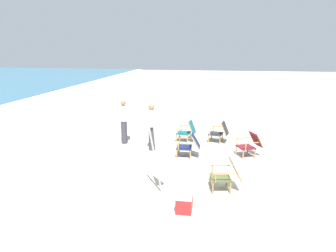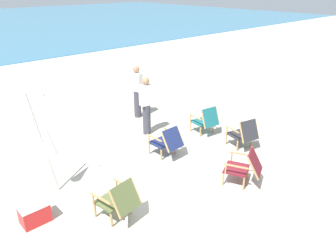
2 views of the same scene
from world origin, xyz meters
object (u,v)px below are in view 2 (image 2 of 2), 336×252
Objects in this scene: umbrella_furled_white at (43,129)px; cooler_box at (34,213)px; beach_chair_front_right at (167,141)px; beach_chair_back_right at (245,166)px; person_by_waterline at (137,91)px; beach_chair_far_center at (118,199)px; person_near_chairs at (146,106)px; beach_chair_front_left at (244,133)px; beach_chair_mid_center at (206,120)px.

cooler_box is (-0.67, -0.75, -1.17)m from umbrella_furled_white.
beach_chair_front_right is at bearing -11.42° from umbrella_furled_white.
beach_chair_back_right is at bearing -25.17° from cooler_box.
beach_chair_far_center is at bearing -131.44° from person_by_waterline.
person_near_chairs reaches higher than beach_chair_front_right.
beach_chair_front_left is at bearing 2.31° from beach_chair_far_center.
person_by_waterline reaches higher than beach_chair_front_right.
beach_chair_far_center reaches higher than beach_chair_back_right.
beach_chair_front_left is at bearing -29.66° from beach_chair_front_right.
person_near_chairs is 1.00× the size of person_by_waterline.
beach_chair_front_left is 4.77m from umbrella_furled_white.
beach_chair_mid_center is 0.50× the size of person_by_waterline.
person_near_chairs is (2.67, 2.50, 0.41)m from beach_chair_far_center.
person_near_chairs reaches higher than cooler_box.
beach_chair_far_center is 0.39× the size of umbrella_furled_white.
beach_chair_front_right is 0.96× the size of beach_chair_mid_center.
beach_chair_front_left is at bearing -86.79° from beach_chair_mid_center.
umbrella_furled_white is (-0.49, 1.69, 0.95)m from beach_chair_far_center.
beach_chair_front_left reaches higher than beach_chair_back_right.
beach_chair_front_right is (2.20, 1.15, -0.00)m from beach_chair_far_center.
beach_chair_back_right is 4.15m from cooler_box.
beach_chair_far_center is 0.50× the size of person_by_waterline.
beach_chair_front_left is (3.93, 0.16, 0.00)m from beach_chair_far_center.
beach_chair_mid_center reaches higher than beach_chair_back_right.
person_by_waterline is at bearing 81.82° from beach_chair_back_right.
cooler_box is at bearing -148.10° from person_by_waterline.
beach_chair_back_right is 1.89× the size of cooler_box.
beach_chair_front_right is at bearing -109.08° from person_near_chairs.
person_by_waterline is (3.74, 1.99, -0.53)m from umbrella_furled_white.
umbrella_furled_white reaches higher than beach_chair_back_right.
cooler_box is at bearing 154.83° from beach_chair_back_right.
person_near_chairs is at bearing 118.37° from beach_chair_front_left.
beach_chair_mid_center reaches higher than cooler_box.
person_by_waterline is at bearing 48.56° from beach_chair_far_center.
person_by_waterline is 5.22m from cooler_box.
person_by_waterline is at bearing 63.79° from person_near_chairs.
beach_chair_back_right is 0.57× the size of person_by_waterline.
beach_chair_back_right is 1.18× the size of beach_chair_front_right.
beach_chair_front_left is 2.00m from beach_chair_front_right.
person_near_chairs is (-1.27, 2.34, 0.41)m from beach_chair_front_left.
beach_chair_back_right is at bearing -119.84° from beach_chair_mid_center.
beach_chair_far_center is 1.50m from cooler_box.
cooler_box is (-5.02, -0.44, -0.23)m from beach_chair_mid_center.
beach_chair_front_left is at bearing -61.63° from person_near_chairs.
beach_chair_back_right reaches higher than beach_chair_front_right.
person_by_waterline is 3.33× the size of cooler_box.
beach_chair_front_right is (-0.40, 1.97, -0.00)m from beach_chair_back_right.
person_by_waterline is at bearing 28.03° from umbrella_furled_white.
beach_chair_far_center is at bearing -136.85° from person_near_chairs.
beach_chair_front_left is at bearing -8.71° from cooler_box.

